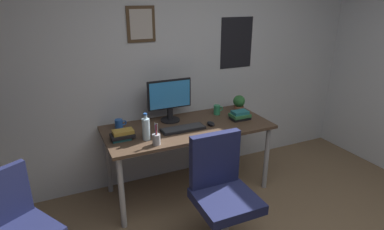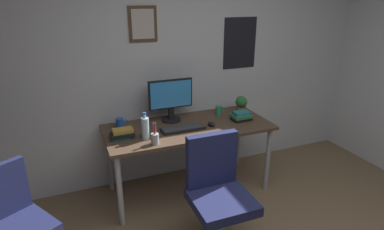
{
  "view_description": "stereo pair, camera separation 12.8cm",
  "coord_description": "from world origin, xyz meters",
  "views": [
    {
      "loc": [
        -1.39,
        -1.01,
        1.95
      ],
      "look_at": [
        -0.2,
        1.6,
        0.88
      ],
      "focal_mm": 30.07,
      "sensor_mm": 36.0,
      "label": 1
    },
    {
      "loc": [
        -1.28,
        -1.06,
        1.95
      ],
      "look_at": [
        -0.2,
        1.6,
        0.88
      ],
      "focal_mm": 30.07,
      "sensor_mm": 36.0,
      "label": 2
    }
  ],
  "objects": [
    {
      "name": "desk",
      "position": [
        -0.2,
        1.7,
        0.66
      ],
      "size": [
        1.65,
        0.74,
        0.73
      ],
      "color": "#4C3828",
      "rests_on": "ground_plane"
    },
    {
      "name": "water_bottle",
      "position": [
        -0.67,
        1.56,
        0.84
      ],
      "size": [
        0.07,
        0.07,
        0.25
      ],
      "color": "silver",
      "rests_on": "desk"
    },
    {
      "name": "office_chair",
      "position": [
        -0.28,
        0.87,
        0.53
      ],
      "size": [
        0.55,
        0.57,
        0.95
      ],
      "color": "#1E234C",
      "rests_on": "ground_plane"
    },
    {
      "name": "book_stack_right",
      "position": [
        -0.86,
        1.66,
        0.77
      ],
      "size": [
        0.21,
        0.15,
        0.09
      ],
      "color": "#26727A",
      "rests_on": "desk"
    },
    {
      "name": "potted_plant",
      "position": [
        0.48,
        1.83,
        0.84
      ],
      "size": [
        0.13,
        0.13,
        0.19
      ],
      "color": "brown",
      "rests_on": "desk"
    },
    {
      "name": "wall_back",
      "position": [
        -0.0,
        2.15,
        1.3
      ],
      "size": [
        4.4,
        0.1,
        2.6
      ],
      "color": "silver",
      "rests_on": "ground_plane"
    },
    {
      "name": "computer_mouse",
      "position": [
        0.02,
        1.62,
        0.75
      ],
      "size": [
        0.06,
        0.11,
        0.04
      ],
      "color": "black",
      "rests_on": "desk"
    },
    {
      "name": "keyboard",
      "position": [
        -0.28,
        1.63,
        0.75
      ],
      "size": [
        0.43,
        0.15,
        0.03
      ],
      "color": "black",
      "rests_on": "desk"
    },
    {
      "name": "coffee_mug_far",
      "position": [
        0.23,
        1.88,
        0.79
      ],
      "size": [
        0.11,
        0.07,
        0.1
      ],
      "color": "#2D8C59",
      "rests_on": "desk"
    },
    {
      "name": "coffee_mug_near",
      "position": [
        -0.83,
        1.92,
        0.78
      ],
      "size": [
        0.12,
        0.08,
        0.09
      ],
      "color": "#2659B2",
      "rests_on": "desk"
    },
    {
      "name": "book_stack_left",
      "position": [
        0.37,
        1.64,
        0.78
      ],
      "size": [
        0.2,
        0.15,
        0.09
      ],
      "color": "black",
      "rests_on": "desk"
    },
    {
      "name": "side_chair",
      "position": [
        -1.75,
        1.09,
        0.5
      ],
      "size": [
        0.58,
        0.58,
        0.88
      ],
      "color": "#1E234C",
      "rests_on": "ground_plane"
    },
    {
      "name": "monitor",
      "position": [
        -0.31,
        1.91,
        0.97
      ],
      "size": [
        0.46,
        0.2,
        0.43
      ],
      "color": "black",
      "rests_on": "desk"
    },
    {
      "name": "pen_cup",
      "position": [
        -0.62,
        1.43,
        0.79
      ],
      "size": [
        0.07,
        0.07,
        0.2
      ],
      "color": "#9EA0A5",
      "rests_on": "desk"
    }
  ]
}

